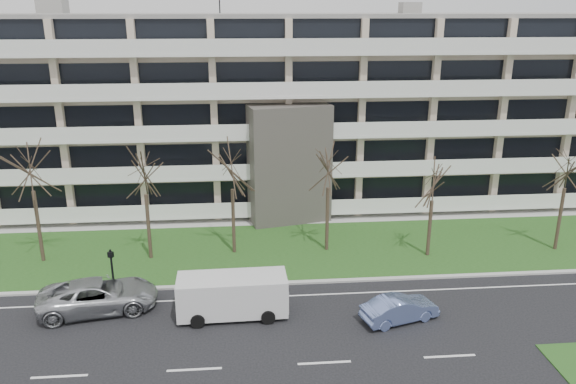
{
  "coord_description": "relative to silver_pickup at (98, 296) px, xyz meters",
  "views": [
    {
      "loc": [
        -3.6,
        -22.08,
        15.72
      ],
      "look_at": [
        -0.84,
        10.0,
        5.13
      ],
      "focal_mm": 35.0,
      "sensor_mm": 36.0,
      "label": 1
    }
  ],
  "objects": [
    {
      "name": "grass_verge",
      "position": [
        11.53,
        7.16,
        -0.84
      ],
      "size": [
        90.0,
        10.0,
        0.06
      ],
      "primitive_type": "cube",
      "color": "#1E4818",
      "rests_on": "ground"
    },
    {
      "name": "tree_3",
      "position": [
        7.3,
        6.95,
        5.38
      ],
      "size": [
        4.02,
        4.02,
        8.03
      ],
      "color": "#382B21",
      "rests_on": "ground"
    },
    {
      "name": "sidewalk",
      "position": [
        11.53,
        12.66,
        -0.83
      ],
      "size": [
        90.0,
        2.0,
        0.08
      ],
      "primitive_type": "cube",
      "color": "#B2B2AD",
      "rests_on": "ground"
    },
    {
      "name": "silver_pickup",
      "position": [
        0.0,
        0.0,
        0.0
      ],
      "size": [
        6.68,
        3.93,
        1.74
      ],
      "primitive_type": "imported",
      "rotation": [
        0.0,
        0.0,
        1.74
      ],
      "color": "#B3B6BB",
      "rests_on": "ground"
    },
    {
      "name": "lane_edge_line",
      "position": [
        11.53,
        0.66,
        -0.87
      ],
      "size": [
        90.0,
        0.12,
        0.01
      ],
      "primitive_type": "cube",
      "color": "white",
      "rests_on": "ground"
    },
    {
      "name": "tree_5",
      "position": [
        20.14,
        5.38,
        4.49
      ],
      "size": [
        3.45,
        3.45,
        6.9
      ],
      "color": "#382B21",
      "rests_on": "ground"
    },
    {
      "name": "curb",
      "position": [
        11.53,
        2.16,
        -0.81
      ],
      "size": [
        90.0,
        0.35,
        0.12
      ],
      "primitive_type": "cube",
      "color": "#B2B2AD",
      "rests_on": "ground"
    },
    {
      "name": "apartment_building",
      "position": [
        11.52,
        19.48,
        6.74
      ],
      "size": [
        60.5,
        15.1,
        18.75
      ],
      "color": "#C4B399",
      "rests_on": "ground"
    },
    {
      "name": "pedestrian_signal",
      "position": [
        0.56,
        1.28,
        1.04
      ],
      "size": [
        0.34,
        0.31,
        3.0
      ],
      "rotation": [
        0.0,
        0.0,
        -0.4
      ],
      "color": "black",
      "rests_on": "ground"
    },
    {
      "name": "tree_2",
      "position": [
        1.83,
        6.5,
        5.3
      ],
      "size": [
        3.97,
        3.97,
        7.94
      ],
      "color": "#382B21",
      "rests_on": "ground"
    },
    {
      "name": "tree_4",
      "position": [
        13.56,
        6.83,
        5.32
      ],
      "size": [
        3.98,
        3.98,
        7.97
      ],
      "color": "#382B21",
      "rests_on": "ground"
    },
    {
      "name": "blue_sedan",
      "position": [
        16.02,
        -2.46,
        -0.19
      ],
      "size": [
        4.37,
        2.58,
        1.36
      ],
      "primitive_type": "imported",
      "rotation": [
        0.0,
        0.0,
        1.87
      ],
      "color": "#778DCF",
      "rests_on": "ground"
    },
    {
      "name": "tree_6",
      "position": [
        29.14,
        5.59,
        5.25
      ],
      "size": [
        3.94,
        3.94,
        7.87
      ],
      "color": "#382B21",
      "rests_on": "ground"
    },
    {
      "name": "white_van",
      "position": [
        7.34,
        -1.16,
        0.48
      ],
      "size": [
        5.85,
        2.5,
        2.25
      ],
      "rotation": [
        0.0,
        0.0,
        0.02
      ],
      "color": "silver",
      "rests_on": "ground"
    },
    {
      "name": "tree_1",
      "position": [
        -5.1,
        6.66,
        5.82
      ],
      "size": [
        4.3,
        4.3,
        8.6
      ],
      "color": "#382B21",
      "rests_on": "ground"
    },
    {
      "name": "ground",
      "position": [
        11.53,
        -5.84,
        -0.87
      ],
      "size": [
        160.0,
        160.0,
        0.0
      ],
      "primitive_type": "plane",
      "color": "black",
      "rests_on": "ground"
    }
  ]
}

